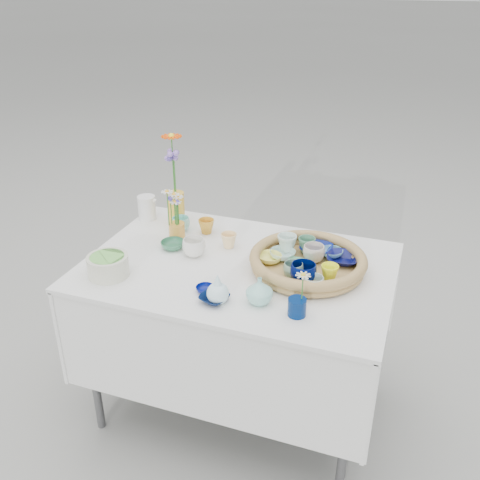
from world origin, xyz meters
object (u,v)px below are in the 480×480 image
(wicker_tray, at_px, (308,262))
(tall_vase_yellow, at_px, (176,208))
(display_table, at_px, (239,404))
(bud_vase_seafoam, at_px, (259,291))

(wicker_tray, xyz_separation_m, tall_vase_yellow, (-0.70, 0.24, 0.04))
(wicker_tray, bearing_deg, tall_vase_yellow, 161.14)
(tall_vase_yellow, bearing_deg, display_table, -34.50)
(wicker_tray, height_order, tall_vase_yellow, tall_vase_yellow)
(display_table, relative_size, wicker_tray, 2.66)
(bud_vase_seafoam, xyz_separation_m, tall_vase_yellow, (-0.59, 0.53, 0.02))
(wicker_tray, bearing_deg, display_table, -169.88)
(display_table, height_order, wicker_tray, wicker_tray)
(display_table, distance_m, bud_vase_seafoam, 0.87)
(bud_vase_seafoam, distance_m, tall_vase_yellow, 0.79)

